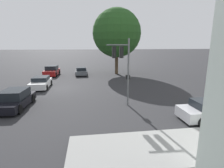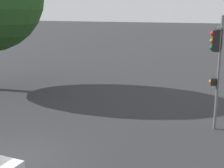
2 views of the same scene
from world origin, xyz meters
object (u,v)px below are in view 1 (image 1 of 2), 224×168
traffic_signal (122,60)px  crossing_car_2 (15,99)px  street_tree (117,33)px  crossing_car_0 (41,83)px  crossing_car_3 (81,71)px  crossing_car_1 (52,71)px  parked_car_0 (213,110)px

traffic_signal → crossing_car_2: traffic_signal is taller
street_tree → crossing_car_0: (8.45, -10.27, -6.07)m
traffic_signal → crossing_car_3: (-15.26, -3.73, -3.09)m
traffic_signal → crossing_car_1: bearing=32.7°
street_tree → crossing_car_2: 19.34m
street_tree → crossing_car_3: bearing=-87.4°
street_tree → crossing_car_1: size_ratio=2.73×
crossing_car_1 → crossing_car_2: crossing_car_1 is taller
traffic_signal → crossing_car_2: size_ratio=1.24×
crossing_car_2 → crossing_car_0: bearing=179.6°
crossing_car_0 → parked_car_0: (10.74, 13.61, 0.02)m
traffic_signal → parked_car_0: bearing=-119.9°
crossing_car_0 → crossing_car_1: (-8.05, -0.28, 0.13)m
crossing_car_1 → parked_car_0: size_ratio=0.85×
crossing_car_0 → parked_car_0: bearing=51.3°
crossing_car_0 → crossing_car_1: 8.05m
crossing_car_1 → parked_car_0: crossing_car_1 is taller
crossing_car_2 → crossing_car_3: size_ratio=1.07×
traffic_signal → crossing_car_3: bearing=17.4°
traffic_signal → crossing_car_0: bearing=52.5°
crossing_car_0 → crossing_car_3: (-8.19, 4.37, 0.00)m
street_tree → parked_car_0: 20.40m
crossing_car_3 → street_tree: bearing=-89.4°
street_tree → crossing_car_1: bearing=-87.8°
street_tree → traffic_signal: street_tree is taller
street_tree → crossing_car_3: size_ratio=2.62×
crossing_car_0 → parked_car_0: 17.34m
crossing_car_0 → traffic_signal: bearing=48.5°
street_tree → crossing_car_2: (14.95, -10.69, -6.02)m
traffic_signal → parked_car_0: 7.30m
traffic_signal → crossing_car_0: traffic_signal is taller
street_tree → crossing_car_1: 12.12m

